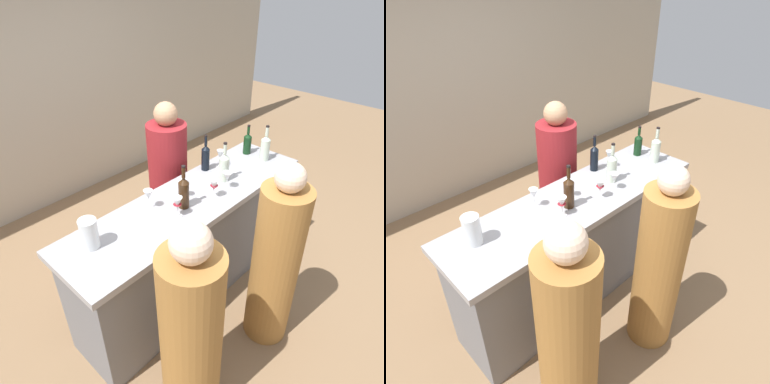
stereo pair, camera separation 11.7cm
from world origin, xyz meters
TOP-DOWN VIEW (x-y plane):
  - ground_plane at (0.00, 0.00)m, footprint 12.00×12.00m
  - back_wall at (0.00, 2.20)m, footprint 8.00×0.10m
  - bar_counter at (0.00, 0.00)m, footprint 2.18×0.60m
  - wine_bottle_leftmost_amber_brown at (-0.13, -0.04)m, footprint 0.08×0.08m
  - wine_bottle_second_left_clear_pale at (0.37, -0.01)m, footprint 0.08×0.08m
  - wine_bottle_center_near_black at (0.40, 0.21)m, footprint 0.07×0.07m
  - wine_bottle_second_right_clear_pale at (0.89, -0.06)m, footprint 0.08×0.08m
  - wine_bottle_rightmost_dark_green at (0.89, 0.13)m, footprint 0.07×0.07m
  - wine_glass_near_left at (0.12, -0.12)m, footprint 0.07×0.07m
  - wine_glass_near_center at (0.28, -0.11)m, footprint 0.08×0.08m
  - wine_glass_near_right at (-0.23, -0.08)m, footprint 0.07×0.07m
  - wine_glass_far_left at (-0.05, 0.06)m, footprint 0.07×0.07m
  - wine_glass_far_center at (-0.31, 0.14)m, footprint 0.07×0.07m
  - wine_glass_far_right at (0.52, 0.15)m, footprint 0.06×0.06m
  - water_pitcher at (-0.83, 0.09)m, footprint 0.11×0.11m
  - person_left_guest at (0.08, -0.71)m, footprint 0.42×0.42m
  - person_center_guest at (-0.71, -0.65)m, footprint 0.46×0.46m
  - person_right_guest at (0.29, 0.57)m, footprint 0.44×0.44m

SIDE VIEW (x-z plane):
  - ground_plane at x=0.00m, z-range 0.00..0.00m
  - bar_counter at x=0.00m, z-range 0.00..0.98m
  - person_center_guest at x=-0.71m, z-range -0.06..1.42m
  - person_left_guest at x=0.08m, z-range -0.06..1.44m
  - person_right_guest at x=0.29m, z-range -0.06..1.45m
  - water_pitcher at x=-0.83m, z-range 0.98..1.18m
  - wine_glass_near_right at x=-0.23m, z-range 1.00..1.16m
  - wine_glass_near_left at x=0.12m, z-range 1.00..1.16m
  - wine_bottle_rightmost_dark_green at x=0.89m, z-range 0.94..1.22m
  - wine_glass_near_center at x=0.28m, z-range 1.01..1.15m
  - wine_glass_far_left at x=-0.05m, z-range 1.01..1.16m
  - wine_glass_far_right at x=0.52m, z-range 1.01..1.16m
  - wine_glass_far_center at x=-0.31m, z-range 1.01..1.16m
  - wine_bottle_center_near_black at x=0.40m, z-range 0.94..1.26m
  - wine_bottle_second_right_clear_pale at x=0.89m, z-range 0.94..1.26m
  - wine_bottle_second_left_clear_pale at x=0.37m, z-range 0.94..1.27m
  - wine_bottle_leftmost_amber_brown at x=-0.13m, z-range 0.94..1.28m
  - back_wall at x=0.00m, z-range 0.00..2.80m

